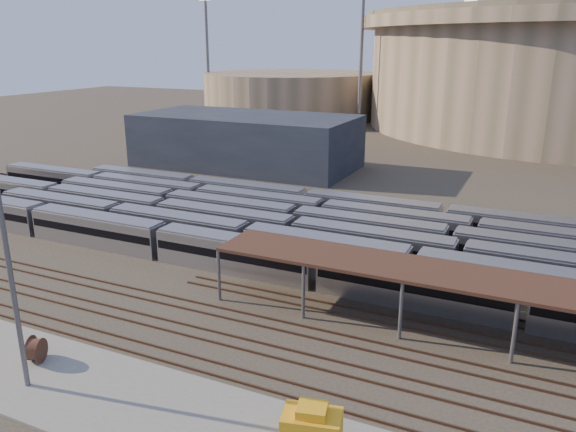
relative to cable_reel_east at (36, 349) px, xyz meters
The scene contains 12 objects.
ground 20.25m from the cable_reel_east, 43.20° to the left, with size 420.00×420.00×0.00m, color #383026.
apron 9.87m from the cable_reel_east, ahead, with size 50.00×9.00×0.20m, color gray.
subway_trains 36.27m from the cable_reel_east, 63.09° to the left, with size 129.09×23.90×3.60m.
empty_tracks 17.22m from the cable_reel_east, 30.95° to the left, with size 170.00×9.62×0.18m.
secondary_arena 150.91m from the cable_reel_east, 107.47° to the left, with size 56.00×56.00×14.00m, color gray.
service_building 71.86m from the cable_reel_east, 106.40° to the left, with size 42.00×20.00×10.00m, color #1E232D.
floodlight_0 126.29m from the cable_reel_east, 97.02° to the left, with size 4.00×1.00×38.40m.
floodlight_1 152.41m from the cable_reel_east, 117.70° to the left, with size 4.00×1.00×38.40m.
floodlight_3 174.99m from the cable_reel_east, 88.44° to the left, with size 4.00×1.00×38.40m.
cable_reel_east is the anchor object (origin of this frame).
yard_light_pole 8.73m from the cable_reel_east, 53.37° to the right, with size 0.82×0.36×17.94m.
yellow_equipment 22.40m from the cable_reel_east, ahead, with size 3.49×2.18×2.18m, color orange.
Camera 1 is at (18.19, -39.64, 23.16)m, focal length 35.00 mm.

